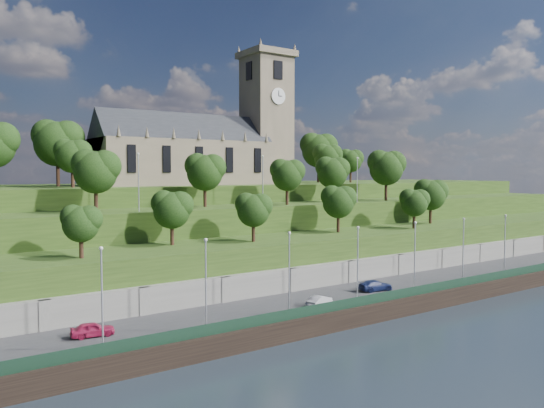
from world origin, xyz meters
TOP-DOWN VIEW (x-y plane):
  - ground at (0.00, 0.00)m, footprint 320.00×320.00m
  - promenade at (0.00, 6.00)m, footprint 160.00×12.00m
  - quay_wall at (0.00, -0.05)m, footprint 160.00×0.50m
  - fence at (0.00, 0.60)m, footprint 160.00×0.10m
  - retaining_wall at (0.00, 11.97)m, footprint 160.00×2.10m
  - embankment_lower at (0.00, 18.00)m, footprint 160.00×12.00m
  - embankment_upper at (0.00, 29.00)m, footprint 160.00×10.00m
  - hilltop at (0.00, 50.00)m, footprint 160.00×32.00m
  - church at (0.79, 45.98)m, footprint 38.60×12.35m
  - trees_lower at (6.49, 18.43)m, footprint 67.87×8.93m
  - trees_upper at (5.41, 28.13)m, footprint 60.04×8.94m
  - trees_hilltop at (-0.67, 45.81)m, footprint 76.89×16.20m
  - lamp_posts_promenade at (-2.00, 2.50)m, footprint 60.36×0.36m
  - lamp_posts_upper at (-0.00, 26.00)m, footprint 40.36×0.36m
  - car_left at (-31.71, 6.69)m, footprint 4.20×2.20m
  - car_middle at (-7.02, 3.46)m, footprint 4.00×2.44m
  - car_right at (4.02, 5.50)m, footprint 4.90×2.58m

SIDE VIEW (x-z plane):
  - ground at x=0.00m, z-range 0.00..0.00m
  - promenade at x=0.00m, z-range 0.00..2.00m
  - quay_wall at x=0.00m, z-range 0.00..2.20m
  - retaining_wall at x=0.00m, z-range 0.00..5.00m
  - fence at x=0.00m, z-range 2.00..3.20m
  - car_middle at x=-7.02m, z-range 2.00..3.24m
  - car_right at x=4.02m, z-range 2.00..3.36m
  - car_left at x=-31.71m, z-range 2.00..3.36m
  - embankment_lower at x=0.00m, z-range 0.00..8.00m
  - embankment_upper at x=0.00m, z-range 0.00..12.00m
  - lamp_posts_promenade at x=-2.00m, z-range 2.62..11.66m
  - hilltop at x=0.00m, z-range 0.00..15.00m
  - trees_lower at x=6.49m, z-range 8.80..16.90m
  - lamp_posts_upper at x=0.00m, z-range 12.61..20.60m
  - trees_upper at x=5.41m, z-range 13.05..22.53m
  - trees_hilltop at x=-0.67m, z-range 16.14..27.29m
  - church at x=0.79m, z-range 8.72..36.32m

